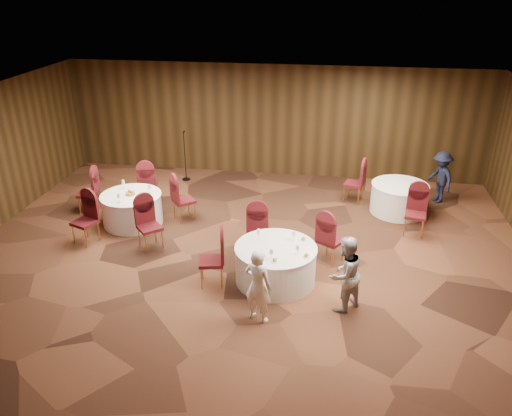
# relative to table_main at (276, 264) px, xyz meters

# --- Properties ---
(ground) EXTENTS (12.00, 12.00, 0.00)m
(ground) POSITION_rel_table_main_xyz_m (-0.72, 0.72, -0.38)
(ground) COLOR black
(ground) RESTS_ON ground
(room_shell) EXTENTS (12.00, 12.00, 12.00)m
(room_shell) POSITION_rel_table_main_xyz_m (-0.72, 0.72, 1.59)
(room_shell) COLOR silver
(room_shell) RESTS_ON ground
(table_main) EXTENTS (1.58, 1.58, 0.74)m
(table_main) POSITION_rel_table_main_xyz_m (0.00, 0.00, 0.00)
(table_main) COLOR silver
(table_main) RESTS_ON ground
(table_left) EXTENTS (1.43, 1.43, 0.74)m
(table_left) POSITION_rel_table_main_xyz_m (-3.66, 1.95, 0.00)
(table_left) COLOR silver
(table_left) RESTS_ON ground
(table_right) EXTENTS (1.39, 1.39, 0.74)m
(table_right) POSITION_rel_table_main_xyz_m (2.68, 3.54, 0.00)
(table_right) COLOR silver
(table_right) RESTS_ON ground
(chairs_main) EXTENTS (2.91, 2.09, 1.00)m
(chairs_main) POSITION_rel_table_main_xyz_m (-0.23, 0.62, 0.12)
(chairs_main) COLOR #380B13
(chairs_main) RESTS_ON ground
(chairs_left) EXTENTS (3.13, 2.97, 1.00)m
(chairs_left) POSITION_rel_table_main_xyz_m (-3.67, 1.94, 0.12)
(chairs_left) COLOR #380B13
(chairs_left) RESTS_ON ground
(chairs_right) EXTENTS (1.96, 2.29, 1.00)m
(chairs_right) POSITION_rel_table_main_xyz_m (2.25, 3.21, 0.12)
(chairs_right) COLOR #380B13
(chairs_right) RESTS_ON ground
(tabletop_main) EXTENTS (1.08, 1.02, 0.22)m
(tabletop_main) POSITION_rel_table_main_xyz_m (0.23, -0.09, 0.46)
(tabletop_main) COLOR silver
(tabletop_main) RESTS_ON table_main
(tabletop_left) EXTENTS (0.79, 0.85, 0.22)m
(tabletop_left) POSITION_rel_table_main_xyz_m (-3.66, 1.95, 0.45)
(tabletop_left) COLOR silver
(tabletop_left) RESTS_ON table_left
(tabletop_right) EXTENTS (0.08, 0.08, 0.22)m
(tabletop_right) POSITION_rel_table_main_xyz_m (2.85, 3.25, 0.52)
(tabletop_right) COLOR silver
(tabletop_right) RESTS_ON table_right
(mic_stand) EXTENTS (0.24, 0.24, 1.45)m
(mic_stand) POSITION_rel_table_main_xyz_m (-3.18, 4.84, 0.04)
(mic_stand) COLOR black
(mic_stand) RESTS_ON ground
(woman_a) EXTENTS (0.59, 0.50, 1.38)m
(woman_a) POSITION_rel_table_main_xyz_m (-0.16, -1.25, 0.32)
(woman_a) COLOR white
(woman_a) RESTS_ON ground
(woman_b) EXTENTS (0.87, 0.88, 1.43)m
(woman_b) POSITION_rel_table_main_xyz_m (1.28, -0.70, 0.34)
(woman_b) COLOR #9F9FA3
(woman_b) RESTS_ON ground
(man_c) EXTENTS (0.82, 1.01, 1.37)m
(man_c) POSITION_rel_table_main_xyz_m (3.77, 4.35, 0.31)
(man_c) COLOR black
(man_c) RESTS_ON ground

